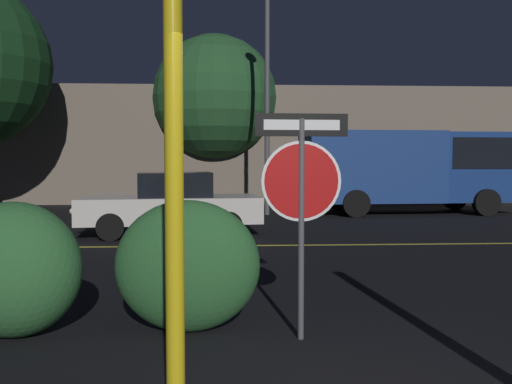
% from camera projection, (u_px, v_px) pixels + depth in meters
% --- Properties ---
extents(road_center_stripe, '(38.94, 0.12, 0.01)m').
position_uv_depth(road_center_stripe, '(271.00, 245.00, 11.67)').
color(road_center_stripe, gold).
rests_on(road_center_stripe, ground_plane).
extents(stop_sign, '(0.91, 0.06, 2.21)m').
position_uv_depth(stop_sign, '(301.00, 181.00, 5.52)').
color(stop_sign, '#4C4C51').
rests_on(stop_sign, ground_plane).
extents(yellow_pole_left, '(0.11, 0.11, 3.53)m').
position_uv_depth(yellow_pole_left, '(174.00, 160.00, 3.36)').
color(yellow_pole_left, yellow).
rests_on(yellow_pole_left, ground_plane).
extents(hedge_bush_1, '(1.33, 1.00, 1.35)m').
position_uv_depth(hedge_bush_1, '(14.00, 269.00, 5.64)').
color(hedge_bush_1, '#2D6633').
rests_on(hedge_bush_1, ground_plane).
extents(hedge_bush_2, '(1.48, 0.70, 1.36)m').
position_uv_depth(hedge_bush_2, '(188.00, 266.00, 5.81)').
color(hedge_bush_2, '#285B2D').
rests_on(hedge_bush_2, ground_plane).
extents(passing_car_2, '(4.39, 2.18, 1.46)m').
position_uv_depth(passing_car_2, '(171.00, 204.00, 13.32)').
color(passing_car_2, silver).
rests_on(passing_car_2, ground_plane).
extents(delivery_truck, '(7.02, 2.72, 2.65)m').
position_uv_depth(delivery_truck, '(416.00, 166.00, 18.57)').
color(delivery_truck, navy).
rests_on(delivery_truck, ground_plane).
extents(street_lamp, '(0.47, 0.47, 7.24)m').
position_uv_depth(street_lamp, '(267.00, 65.00, 17.86)').
color(street_lamp, '#4C4C51').
rests_on(street_lamp, ground_plane).
extents(tree_0, '(4.88, 4.88, 6.63)m').
position_uv_depth(tree_0, '(215.00, 98.00, 22.40)').
color(tree_0, '#422D1E').
rests_on(tree_0, ground_plane).
extents(building_backdrop, '(26.32, 4.51, 4.65)m').
position_uv_depth(building_backdrop, '(282.00, 146.00, 24.57)').
color(building_backdrop, '#7A6B5B').
rests_on(building_backdrop, ground_plane).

